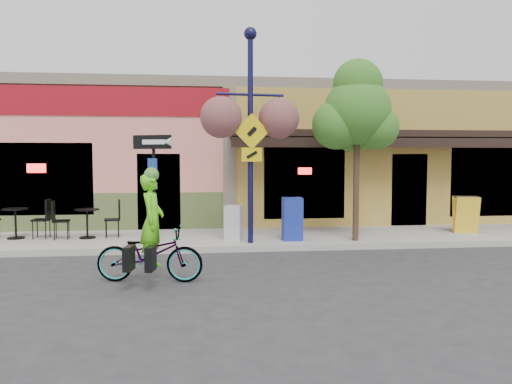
# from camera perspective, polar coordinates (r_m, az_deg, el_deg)

# --- Properties ---
(ground) EXTENTS (90.00, 90.00, 0.00)m
(ground) POSITION_cam_1_polar(r_m,az_deg,el_deg) (11.27, 3.16, -7.27)
(ground) COLOR #2D2D30
(ground) RESTS_ON ground
(sidewalk) EXTENTS (24.00, 3.00, 0.15)m
(sidewalk) POSITION_cam_1_polar(r_m,az_deg,el_deg) (13.20, 1.69, -5.27)
(sidewalk) COLOR #9E9B93
(sidewalk) RESTS_ON ground
(curb) EXTENTS (24.00, 0.12, 0.15)m
(curb) POSITION_cam_1_polar(r_m,az_deg,el_deg) (11.79, 2.71, -6.40)
(curb) COLOR #A8A59E
(curb) RESTS_ON ground
(building) EXTENTS (18.20, 8.20, 4.50)m
(building) POSITION_cam_1_polar(r_m,az_deg,el_deg) (18.49, -0.73, 4.15)
(building) COLOR #F48578
(building) RESTS_ON ground
(bicycle) EXTENTS (1.96, 0.93, 0.99)m
(bicycle) POSITION_cam_1_polar(r_m,az_deg,el_deg) (9.06, -12.05, -6.96)
(bicycle) COLOR #9B290E
(bicycle) RESTS_ON ground
(cyclist_rider) EXTENTS (0.49, 0.66, 1.67)m
(cyclist_rider) POSITION_cam_1_polar(r_m,az_deg,el_deg) (9.00, -11.76, -4.84)
(cyclist_rider) COLOR #5EE017
(cyclist_rider) RESTS_ON ground
(lamp_post) EXTENTS (1.70, 0.86, 5.09)m
(lamp_post) POSITION_cam_1_polar(r_m,az_deg,el_deg) (11.86, -0.64, 6.38)
(lamp_post) COLOR #12123A
(lamp_post) RESTS_ON sidewalk
(one_way_sign) EXTENTS (0.98, 0.60, 2.56)m
(one_way_sign) POSITION_cam_1_polar(r_m,az_deg,el_deg) (11.83, -11.56, 0.18)
(one_way_sign) COLOR black
(one_way_sign) RESTS_ON sidewalk
(cafe_set_left) EXTENTS (1.70, 0.90, 1.00)m
(cafe_set_left) POSITION_cam_1_polar(r_m,az_deg,el_deg) (13.94, -25.79, -2.78)
(cafe_set_left) COLOR black
(cafe_set_left) RESTS_ON sidewalk
(cafe_set_right) EXTENTS (1.72, 1.02, 0.97)m
(cafe_set_right) POSITION_cam_1_polar(r_m,az_deg,el_deg) (13.33, -18.74, -2.95)
(cafe_set_right) COLOR black
(cafe_set_right) RESTS_ON sidewalk
(newspaper_box_blue) EXTENTS (0.48, 0.43, 1.06)m
(newspaper_box_blue) POSITION_cam_1_polar(r_m,az_deg,el_deg) (12.37, 4.17, -3.09)
(newspaper_box_blue) COLOR #1A2DA1
(newspaper_box_blue) RESTS_ON sidewalk
(newspaper_box_grey) EXTENTS (0.50, 0.48, 0.86)m
(newspaper_box_grey) POSITION_cam_1_polar(r_m,az_deg,el_deg) (12.34, -2.57, -3.55)
(newspaper_box_grey) COLOR #BBBBBB
(newspaper_box_grey) RESTS_ON sidewalk
(street_tree) EXTENTS (2.02, 2.02, 4.47)m
(street_tree) POSITION_cam_1_polar(r_m,az_deg,el_deg) (12.44, 11.43, 4.77)
(street_tree) COLOR #3D7A26
(street_tree) RESTS_ON sidewalk
(sandwich_board) EXTENTS (0.70, 0.58, 1.00)m
(sandwich_board) POSITION_cam_1_polar(r_m,az_deg,el_deg) (14.48, 23.02, -2.47)
(sandwich_board) COLOR yellow
(sandwich_board) RESTS_ON sidewalk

